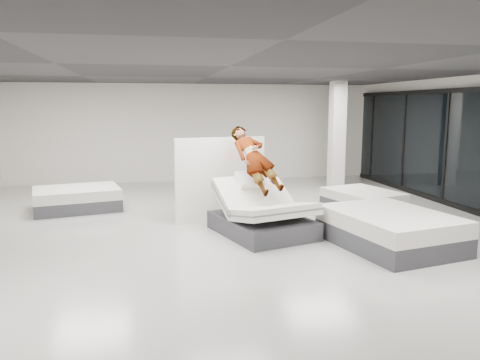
{
  "coord_description": "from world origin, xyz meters",
  "views": [
    {
      "loc": [
        -1.49,
        -8.55,
        2.5
      ],
      "look_at": [
        0.32,
        0.65,
        1.0
      ],
      "focal_mm": 35.0,
      "sensor_mm": 36.0,
      "label": 1
    }
  ],
  "objects": [
    {
      "name": "flat_bed_right_far",
      "position": [
        3.55,
        1.72,
        0.24
      ],
      "size": [
        1.7,
        2.0,
        0.48
      ],
      "color": "#393A3F",
      "rests_on": "floor"
    },
    {
      "name": "person",
      "position": [
        0.56,
        0.4,
        1.23
      ],
      "size": [
        1.04,
        1.62,
        1.54
      ],
      "primitive_type": "imported",
      "rotation": [
        0.76,
        0.0,
        0.29
      ],
      "color": "slate",
      "rests_on": "hero_bed"
    },
    {
      "name": "remote",
      "position": [
        0.87,
        0.13,
        1.02
      ],
      "size": [
        0.09,
        0.15,
        0.08
      ],
      "primitive_type": "cube",
      "rotation": [
        0.35,
        0.0,
        0.29
      ],
      "color": "black",
      "rests_on": "person"
    },
    {
      "name": "divider_panel",
      "position": [
        0.02,
        1.33,
        0.91
      ],
      "size": [
        1.99,
        0.42,
        1.83
      ],
      "primitive_type": "cube",
      "rotation": [
        0.0,
        0.0,
        0.17
      ],
      "color": "silver",
      "rests_on": "floor"
    },
    {
      "name": "column",
      "position": [
        4.0,
        4.5,
        1.6
      ],
      "size": [
        0.4,
        0.4,
        3.2
      ],
      "primitive_type": "cube",
      "color": "silver",
      "rests_on": "floor"
    },
    {
      "name": "hero_bed",
      "position": [
        0.65,
        0.1,
        0.37
      ],
      "size": [
        1.99,
        2.31,
        1.19
      ],
      "color": "#393A3F",
      "rests_on": "floor"
    },
    {
      "name": "flat_bed_right_near",
      "position": [
        2.69,
        -1.12,
        0.31
      ],
      "size": [
        2.11,
        2.55,
        0.62
      ],
      "color": "#393A3F",
      "rests_on": "floor"
    },
    {
      "name": "flat_bed_left_far",
      "position": [
        -3.23,
        3.09,
        0.27
      ],
      "size": [
        2.22,
        1.85,
        0.54
      ],
      "color": "#393A3F",
      "rests_on": "floor"
    },
    {
      "name": "room",
      "position": [
        0.0,
        0.0,
        1.6
      ],
      "size": [
        14.0,
        14.04,
        3.2
      ],
      "color": "#A5A29C",
      "rests_on": "ground"
    }
  ]
}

